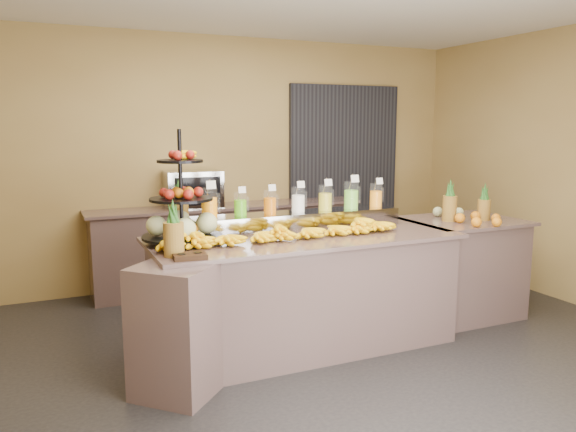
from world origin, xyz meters
TOP-DOWN VIEW (x-y plane):
  - ground at (0.00, 0.00)m, footprint 6.00×6.00m
  - room_envelope at (0.19, 0.79)m, footprint 6.04×5.02m
  - buffet_counter at (-0.12, 0.26)m, footprint 2.75×1.25m
  - right_counter at (1.70, 0.40)m, footprint 1.08×0.88m
  - back_ledge at (0.00, 2.25)m, footprint 3.10×0.55m
  - pitcher_tray at (0.07, 0.58)m, footprint 1.85×0.30m
  - juice_pitcher_orange_a at (-0.71, 0.58)m, footprint 0.13×0.14m
  - juice_pitcher_green at (-0.45, 0.58)m, footprint 0.11×0.11m
  - juice_pitcher_orange_b at (-0.19, 0.58)m, footprint 0.11×0.11m
  - juice_pitcher_milk at (0.07, 0.58)m, footprint 0.12×0.12m
  - juice_pitcher_lemon at (0.33, 0.58)m, footprint 0.12×0.12m
  - juice_pitcher_lime at (0.59, 0.58)m, footprint 0.13×0.13m
  - juice_pitcher_orange_c at (0.85, 0.58)m, footprint 0.11×0.12m
  - banana_heap at (-0.22, 0.26)m, footprint 2.03×0.18m
  - fruit_stand at (-0.92, 0.45)m, footprint 0.64×0.64m
  - condiment_caddy at (-1.04, -0.08)m, footprint 0.24×0.19m
  - pineapple_left_a at (-1.12, 0.02)m, footprint 0.14×0.14m
  - pineapple_left_b at (-0.90, 0.80)m, footprint 0.15×0.15m
  - right_fruit_pile at (1.68, 0.24)m, footprint 0.45×0.43m
  - oven_warmer at (-0.40, 2.25)m, footprint 0.61×0.45m

SIDE VIEW (x-z plane):
  - ground at x=0.00m, z-range 0.00..0.00m
  - buffet_counter at x=-0.12m, z-range 0.00..0.93m
  - back_ledge at x=0.00m, z-range 0.00..0.93m
  - right_counter at x=1.70m, z-range 0.00..0.93m
  - condiment_caddy at x=-1.04m, z-range 0.93..0.96m
  - banana_heap at x=-0.22m, z-range 0.91..1.08m
  - pitcher_tray at x=0.07m, z-range 0.93..1.08m
  - right_fruit_pile at x=1.68m, z-range 0.89..1.12m
  - pineapple_left_a at x=-1.12m, z-range 0.88..1.27m
  - pineapple_left_b at x=-0.90m, z-range 0.88..1.32m
  - oven_warmer at x=-0.40m, z-range 0.93..1.33m
  - fruit_stand at x=-0.92m, z-range 0.72..1.58m
  - juice_pitcher_green at x=-0.45m, z-range 1.04..1.29m
  - juice_pitcher_orange_b at x=-0.19m, z-range 1.04..1.30m
  - juice_pitcher_orange_c at x=0.85m, z-range 1.04..1.31m
  - juice_pitcher_milk at x=0.07m, z-range 1.03..1.31m
  - juice_pitcher_lemon at x=0.33m, z-range 1.03..1.32m
  - juice_pitcher_lime at x=0.59m, z-range 1.03..1.34m
  - juice_pitcher_orange_a at x=-0.71m, z-range 1.03..1.34m
  - room_envelope at x=0.19m, z-range 0.47..3.29m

